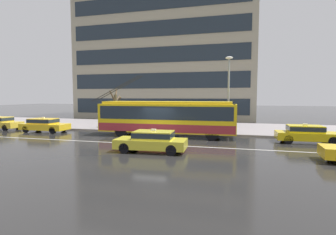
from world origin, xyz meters
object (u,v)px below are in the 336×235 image
taxi_oncoming_near (152,140)px  pedestrian_waiting_by_pole (184,113)px  trolleybus (167,117)px  taxi_ahead_of_bus (306,133)px  pedestrian_at_shelter (132,112)px  taxi_queued_behind_bus (44,124)px  street_lamp (229,88)px  pedestrian_walking_past (228,121)px  street_tree_bare (116,108)px  bus_shelter (150,109)px  pedestrian_approaching_curb (179,113)px

taxi_oncoming_near → pedestrian_waiting_by_pole: size_ratio=2.13×
trolleybus → pedestrian_waiting_by_pole: 3.36m
taxi_ahead_of_bus → pedestrian_at_shelter: bearing=167.5°
taxi_queued_behind_bus → street_lamp: street_lamp is taller
taxi_ahead_of_bus → pedestrian_walking_past: 6.53m
pedestrian_walking_past → street_tree_bare: street_tree_bare is taller
bus_shelter → pedestrian_approaching_curb: bus_shelter is taller
taxi_oncoming_near → bus_shelter: size_ratio=1.10×
taxi_oncoming_near → street_tree_bare: bearing=126.6°
pedestrian_at_shelter → pedestrian_waiting_by_pole: pedestrian_waiting_by_pole is taller
pedestrian_at_shelter → pedestrian_waiting_by_pole: (5.09, 0.37, 0.05)m
trolleybus → taxi_queued_behind_bus: 11.84m
trolleybus → pedestrian_approaching_curb: trolleybus is taller
taxi_queued_behind_bus → bus_shelter: bus_shelter is taller
taxi_queued_behind_bus → pedestrian_waiting_by_pole: 13.10m
taxi_oncoming_near → street_lamp: 9.67m
taxi_oncoming_near → pedestrian_approaching_curb: 10.47m
bus_shelter → street_lamp: street_lamp is taller
taxi_oncoming_near → pedestrian_walking_past: pedestrian_walking_past is taller
trolleybus → pedestrian_at_shelter: 5.22m
taxi_queued_behind_bus → pedestrian_walking_past: 16.95m
street_tree_bare → pedestrian_approaching_curb: bearing=9.0°
trolleybus → pedestrian_waiting_by_pole: (0.75, 3.27, 0.21)m
taxi_queued_behind_bus → street_lamp: bearing=7.9°
bus_shelter → pedestrian_at_shelter: 1.83m
trolleybus → pedestrian_waiting_by_pole: size_ratio=6.04×
taxi_oncoming_near → street_tree_bare: size_ratio=1.10×
pedestrian_at_shelter → street_tree_bare: 2.02m
bus_shelter → taxi_oncoming_near: bearing=-70.6°
bus_shelter → pedestrian_waiting_by_pole: 3.39m
street_tree_bare → taxi_queued_behind_bus: bearing=-146.8°
taxi_oncoming_near → street_tree_bare: (-6.98, 9.40, 1.46)m
taxi_ahead_of_bus → street_lamp: (-5.56, 2.39, 3.31)m
taxi_queued_behind_bus → pedestrian_walking_past: size_ratio=2.62×
bus_shelter → street_lamp: 7.85m
taxi_oncoming_near → street_lamp: (4.15, 8.09, 3.31)m
taxi_oncoming_near → pedestrian_approaching_curb: bearing=93.6°
taxi_oncoming_near → pedestrian_walking_past: size_ratio=2.58×
taxi_queued_behind_bus → street_lamp: (16.67, 2.31, 3.31)m
trolleybus → street_lamp: (4.87, 2.02, 2.41)m
taxi_queued_behind_bus → pedestrian_waiting_by_pole: pedestrian_waiting_by_pole is taller
trolleybus → taxi_queued_behind_bus: trolleybus is taller
pedestrian_approaching_curb → trolleybus: bearing=-90.7°
pedestrian_walking_past → pedestrian_waiting_by_pole: 4.14m
taxi_oncoming_near → pedestrian_at_shelter: bearing=119.4°
trolleybus → taxi_queued_behind_bus: bearing=-178.6°
taxi_ahead_of_bus → street_lamp: street_lamp is taller
trolleybus → pedestrian_approaching_curb: 4.34m
pedestrian_approaching_curb → pedestrian_at_shelter: bearing=-161.9°
taxi_ahead_of_bus → pedestrian_approaching_curb: (-10.37, 4.71, 1.02)m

